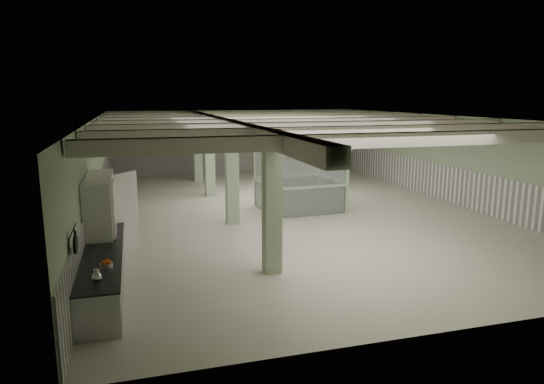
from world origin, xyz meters
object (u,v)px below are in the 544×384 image
object	(u,v)px
guard_booth	(300,166)
filing_cabinet	(335,193)
prep_counter	(103,270)
walkin_cooler	(102,217)

from	to	relation	value
guard_booth	filing_cabinet	bearing A→B (deg)	0.01
prep_counter	walkin_cooler	bearing A→B (deg)	92.39
guard_booth	filing_cabinet	distance (m)	1.91
prep_counter	filing_cabinet	bearing A→B (deg)	37.23
walkin_cooler	guard_booth	world-z (taller)	guard_booth
guard_booth	filing_cabinet	size ratio (longest dim) A/B	2.88
prep_counter	guard_booth	distance (m)	9.58
guard_booth	walkin_cooler	bearing A→B (deg)	-151.74
filing_cabinet	guard_booth	bearing A→B (deg)	170.03
prep_counter	walkin_cooler	size ratio (longest dim) A/B	1.92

